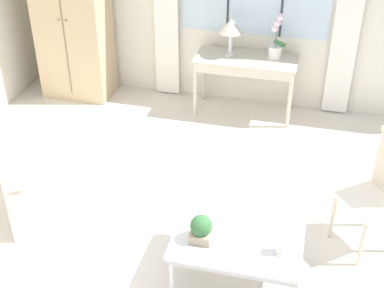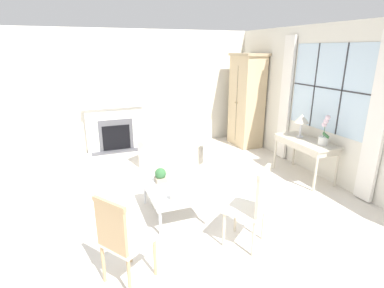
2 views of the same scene
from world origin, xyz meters
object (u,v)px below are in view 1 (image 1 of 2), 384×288
object	(u,v)px
console_table	(246,64)
armchair_upholstered	(53,178)
potted_orchid	(276,42)
coffee_table	(238,240)
armoire	(72,10)
table_lamp	(231,27)
side_chair_wooden	(382,187)
potted_plant_small	(201,229)
pillar_candle	(281,246)

from	to	relation	value
console_table	armchair_upholstered	size ratio (longest dim) A/B	0.90
console_table	potted_orchid	xyz separation A→B (m)	(0.32, 0.08, 0.28)
console_table	coffee_table	xyz separation A→B (m)	(0.40, -2.73, -0.28)
potted_orchid	armchair_upholstered	world-z (taller)	potted_orchid
armoire	console_table	bearing A→B (deg)	-0.39
armoire	table_lamp	bearing A→B (deg)	0.18
side_chair_wooden	armchair_upholstered	bearing A→B (deg)	-177.14
potted_plant_small	side_chair_wooden	bearing A→B (deg)	30.09
console_table	potted_plant_small	size ratio (longest dim) A/B	5.37
potted_orchid	potted_plant_small	size ratio (longest dim) A/B	2.40
armoire	pillar_candle	bearing A→B (deg)	-44.14
console_table	table_lamp	xyz separation A→B (m)	(-0.20, 0.02, 0.44)
armoire	potted_orchid	xyz separation A→B (m)	(2.53, 0.07, -0.20)
armchair_upholstered	side_chair_wooden	size ratio (longest dim) A/B	1.28
armoire	potted_orchid	size ratio (longest dim) A/B	4.17
armchair_upholstered	coffee_table	size ratio (longest dim) A/B	1.33
console_table	table_lamp	distance (m)	0.48
potted_orchid	side_chair_wooden	size ratio (longest dim) A/B	0.52
armoire	armchair_upholstered	distance (m)	2.49
potted_plant_small	armchair_upholstered	bearing A→B (deg)	158.30
potted_orchid	side_chair_wooden	xyz separation A→B (m)	(1.15, -2.14, -0.34)
coffee_table	armchair_upholstered	bearing A→B (deg)	164.43
side_chair_wooden	coffee_table	size ratio (longest dim) A/B	1.04
table_lamp	coffee_table	world-z (taller)	table_lamp
coffee_table	potted_plant_small	size ratio (longest dim) A/B	4.47
table_lamp	pillar_candle	xyz separation A→B (m)	(0.94, -2.86, -0.61)
pillar_candle	potted_orchid	bearing A→B (deg)	98.04
potted_orchid	pillar_candle	distance (m)	2.98
console_table	armchair_upholstered	bearing A→B (deg)	-123.93
potted_orchid	potted_plant_small	distance (m)	2.96
console_table	potted_orchid	bearing A→B (deg)	14.04
potted_orchid	armchair_upholstered	distance (m)	2.99
console_table	potted_plant_small	xyz separation A→B (m)	(0.12, -2.84, -0.13)
pillar_candle	console_table	bearing A→B (deg)	104.55
pillar_candle	coffee_table	bearing A→B (deg)	162.19
pillar_candle	armchair_upholstered	bearing A→B (deg)	164.09
table_lamp	armchair_upholstered	size ratio (longest dim) A/B	0.33
console_table	table_lamp	size ratio (longest dim) A/B	2.69
coffee_table	potted_plant_small	world-z (taller)	potted_plant_small
side_chair_wooden	potted_plant_small	size ratio (longest dim) A/B	4.65
potted_plant_small	pillar_candle	bearing A→B (deg)	0.41
armoire	coffee_table	xyz separation A→B (m)	(2.60, -2.75, -0.77)
armoire	side_chair_wooden	size ratio (longest dim) A/B	2.15
armchair_upholstered	coffee_table	xyz separation A→B (m)	(1.88, -0.52, 0.10)
pillar_candle	side_chair_wooden	bearing A→B (deg)	46.68
armoire	armchair_upholstered	bearing A→B (deg)	-72.05
potted_plant_small	pillar_candle	size ratio (longest dim) A/B	1.41
armoire	coffee_table	distance (m)	3.86
side_chair_wooden	pillar_candle	size ratio (longest dim) A/B	6.53
table_lamp	armchair_upholstered	bearing A→B (deg)	-119.91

